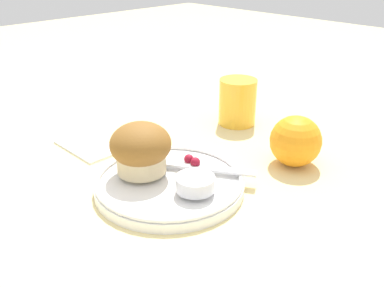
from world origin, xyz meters
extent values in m
plane|color=beige|center=(0.00, 0.00, 0.00)|extent=(3.00, 3.00, 0.00)
cylinder|color=white|center=(-0.02, 0.01, 0.01)|extent=(0.21, 0.21, 0.01)
torus|color=white|center=(-0.02, 0.01, 0.02)|extent=(0.21, 0.21, 0.01)
cylinder|color=beige|center=(-0.06, -0.01, 0.04)|extent=(0.07, 0.07, 0.04)
ellipsoid|color=brown|center=(-0.06, -0.01, 0.06)|extent=(0.09, 0.09, 0.06)
cylinder|color=silver|center=(0.03, 0.01, 0.03)|extent=(0.05, 0.05, 0.02)
cylinder|color=white|center=(0.03, 0.01, 0.04)|extent=(0.05, 0.05, 0.00)
sphere|color=maroon|center=(-0.03, 0.06, 0.03)|extent=(0.01, 0.01, 0.01)
sphere|color=maroon|center=(-0.01, 0.06, 0.03)|extent=(0.01, 0.01, 0.01)
cube|color=silver|center=(-0.01, 0.05, 0.02)|extent=(0.17, 0.11, 0.00)
sphere|color=orange|center=(0.07, 0.20, 0.04)|extent=(0.08, 0.08, 0.08)
cylinder|color=gold|center=(-0.11, 0.27, 0.04)|extent=(0.07, 0.07, 0.09)
cube|color=white|center=(-0.22, 0.00, 0.00)|extent=(0.12, 0.06, 0.01)
camera|label=1|loc=(0.38, -0.34, 0.32)|focal=40.00mm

